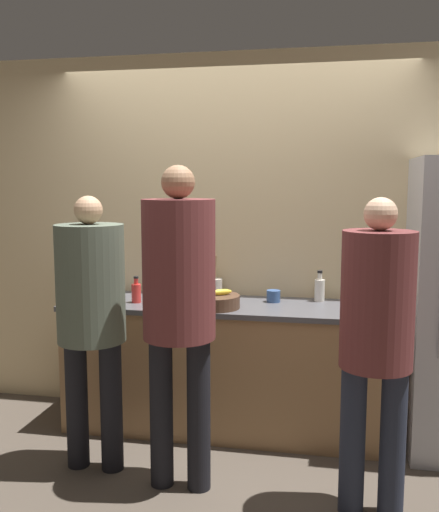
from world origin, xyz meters
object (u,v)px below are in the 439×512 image
at_px(person_left, 91,305).
at_px(person_right, 377,329).
at_px(bottle_clear, 320,289).
at_px(bottle_red, 136,292).
at_px(fruit_bowl, 214,301).
at_px(bottle_dark, 372,306).
at_px(utensil_crock, 213,287).
at_px(cup_blue, 273,296).
at_px(person_center, 179,295).

bearing_deg(person_left, person_right, -6.51).
bearing_deg(person_left, bottle_clear, 34.54).
height_order(person_left, bottle_red, person_left).
xyz_separation_m(person_left, fruit_bowl, (0.62, 0.55, -0.07)).
bearing_deg(bottle_dark, fruit_bowl, 177.08).
bearing_deg(bottle_red, bottle_dark, -4.08).
relative_size(utensil_crock, bottle_clear, 1.39).
distance_m(bottle_dark, cup_blue, 0.71).
distance_m(person_right, bottle_clear, 1.11).
bearing_deg(utensil_crock, fruit_bowl, -77.57).
xyz_separation_m(bottle_dark, bottle_red, (-1.55, 0.11, 0.01)).
distance_m(person_right, bottle_red, 1.72).
bearing_deg(person_right, bottle_red, 152.69).
xyz_separation_m(person_center, person_right, (1.03, -0.07, -0.12)).
xyz_separation_m(person_left, person_center, (0.56, -0.11, 0.10)).
xyz_separation_m(fruit_bowl, bottle_dark, (1.00, -0.05, 0.02)).
distance_m(person_left, bottle_dark, 1.69).
height_order(bottle_dark, bottle_clear, bottle_clear).
bearing_deg(person_right, cup_blue, 121.69).
relative_size(person_center, bottle_dark, 11.29).
bearing_deg(bottle_dark, utensil_crock, 158.82).
bearing_deg(bottle_clear, cup_blue, -165.03).
xyz_separation_m(utensil_crock, bottle_dark, (1.08, -0.42, -0.01)).
distance_m(utensil_crock, bottle_clear, 0.75).
height_order(utensil_crock, bottle_red, utensil_crock).
distance_m(person_left, cup_blue, 1.27).
bearing_deg(fruit_bowl, bottle_red, 173.85).
distance_m(bottle_red, cup_blue, 0.94).
height_order(person_left, person_right, person_right).
height_order(person_center, person_right, person_center).
relative_size(person_right, fruit_bowl, 4.82).
bearing_deg(person_center, person_right, -3.85).
height_order(person_left, person_center, person_center).
distance_m(fruit_bowl, bottle_dark, 1.00).
height_order(person_right, utensil_crock, person_right).
height_order(bottle_clear, cup_blue, bottle_clear).
height_order(person_right, fruit_bowl, person_right).
xyz_separation_m(person_right, bottle_red, (-1.52, 0.79, -0.02)).
distance_m(person_center, bottle_clear, 1.24).
bearing_deg(bottle_clear, bottle_red, -167.11).
relative_size(bottle_dark, cup_blue, 1.69).
bearing_deg(fruit_bowl, person_left, -138.46).
bearing_deg(utensil_crock, person_left, -120.40).
bearing_deg(utensil_crock, bottle_red, -147.03).
relative_size(person_right, bottle_red, 8.96).
bearing_deg(cup_blue, person_right, -58.31).
bearing_deg(bottle_dark, person_right, -92.36).
relative_size(bottle_dark, bottle_red, 0.87).
xyz_separation_m(bottle_dark, bottle_clear, (-0.33, 0.39, 0.02)).
bearing_deg(person_right, person_left, 173.49).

